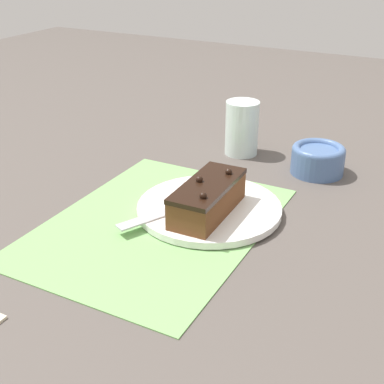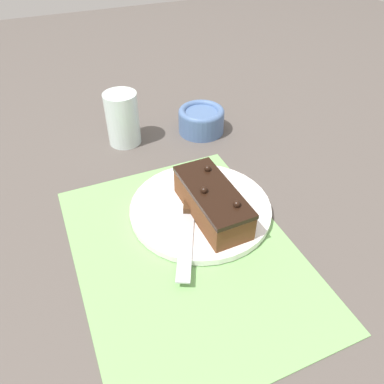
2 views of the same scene
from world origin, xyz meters
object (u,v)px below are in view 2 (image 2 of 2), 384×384
(cake_plate, at_px, (201,208))
(chocolate_cake, at_px, (212,201))
(drinking_glass, at_px, (123,119))
(small_bowl, at_px, (201,119))
(serving_knife, at_px, (189,214))

(cake_plate, bearing_deg, chocolate_cake, 19.73)
(drinking_glass, bearing_deg, small_bowl, 81.70)
(chocolate_cake, xyz_separation_m, small_bowl, (-0.28, 0.11, -0.01))
(serving_knife, xyz_separation_m, drinking_glass, (-0.30, -0.03, 0.04))
(cake_plate, height_order, drinking_glass, drinking_glass)
(chocolate_cake, xyz_separation_m, serving_knife, (-0.01, -0.04, -0.02))
(cake_plate, bearing_deg, serving_knife, -62.00)
(cake_plate, xyz_separation_m, chocolate_cake, (0.03, 0.01, 0.03))
(serving_knife, relative_size, small_bowl, 1.88)
(serving_knife, distance_m, drinking_glass, 0.30)
(drinking_glass, bearing_deg, cake_plate, 12.05)
(chocolate_cake, distance_m, serving_knife, 0.05)
(cake_plate, height_order, small_bowl, small_bowl)
(serving_knife, height_order, drinking_glass, drinking_glass)
(cake_plate, distance_m, chocolate_cake, 0.04)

